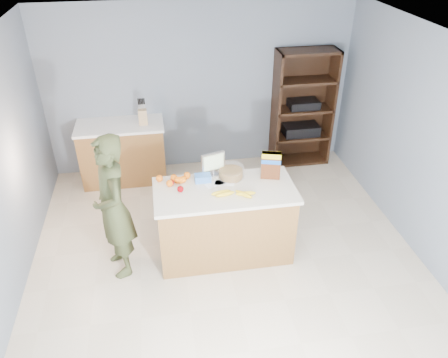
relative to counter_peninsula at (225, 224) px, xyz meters
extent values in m
cube|color=beige|center=(0.00, -0.30, -0.42)|extent=(4.50, 5.00, 0.02)
cube|color=slate|center=(0.00, 2.20, 0.83)|extent=(4.50, 0.02, 2.50)
cube|color=slate|center=(2.25, -0.30, 0.83)|extent=(0.02, 5.00, 2.50)
cube|color=white|center=(0.00, -0.30, 2.08)|extent=(4.50, 5.00, 0.02)
cube|color=brown|center=(0.00, 0.00, 0.01)|extent=(1.50, 0.70, 0.86)
cube|color=silver|center=(0.00, 0.00, 0.46)|extent=(1.56, 0.76, 0.04)
cube|color=black|center=(0.00, 0.00, -0.37)|extent=(1.46, 0.66, 0.10)
cube|color=brown|center=(-1.20, 1.90, 0.01)|extent=(1.20, 0.60, 0.86)
cube|color=white|center=(-1.20, 1.90, 0.46)|extent=(1.24, 0.62, 0.04)
cube|color=black|center=(1.55, 2.18, 0.48)|extent=(0.90, 0.04, 1.80)
cube|color=black|center=(1.12, 2.00, 0.48)|extent=(0.04, 0.40, 1.80)
cube|color=black|center=(1.98, 2.00, 0.48)|extent=(0.04, 0.40, 1.80)
cube|color=black|center=(1.55, 2.00, -0.40)|extent=(0.90, 0.40, 0.04)
cube|color=black|center=(1.55, 2.00, 0.03)|extent=(0.90, 0.40, 0.04)
cube|color=black|center=(1.55, 2.00, 0.48)|extent=(0.90, 0.40, 0.04)
cube|color=black|center=(1.55, 2.00, 0.93)|extent=(0.90, 0.40, 0.04)
cube|color=black|center=(1.55, 2.00, 1.36)|extent=(0.90, 0.40, 0.04)
cube|color=black|center=(1.55, 2.00, 0.13)|extent=(0.55, 0.32, 0.16)
cube|color=black|center=(1.55, 2.00, 0.56)|extent=(0.45, 0.30, 0.12)
imported|color=#373F22|center=(-1.20, -0.06, 0.42)|extent=(0.57, 0.70, 1.67)
cube|color=tan|center=(-0.86, 1.84, 0.59)|extent=(0.12, 0.10, 0.22)
cylinder|color=black|center=(-0.90, 1.84, 0.75)|extent=(0.02, 0.02, 0.09)
cylinder|color=black|center=(-0.88, 1.84, 0.75)|extent=(0.02, 0.02, 0.09)
cylinder|color=black|center=(-0.86, 1.84, 0.75)|extent=(0.02, 0.02, 0.09)
cylinder|color=black|center=(-0.84, 1.84, 0.75)|extent=(0.02, 0.02, 0.09)
cylinder|color=black|center=(-0.82, 1.84, 0.75)|extent=(0.02, 0.02, 0.09)
cube|color=white|center=(-0.09, 0.12, 0.49)|extent=(0.25, 0.19, 0.00)
cube|color=white|center=(0.02, 0.12, 0.49)|extent=(0.24, 0.17, 0.00)
ellipsoid|color=yellow|center=(-0.06, -0.09, 0.51)|extent=(0.23, 0.09, 0.05)
ellipsoid|color=yellow|center=(-0.02, -0.13, 0.51)|extent=(0.23, 0.09, 0.05)
ellipsoid|color=yellow|center=(0.20, -0.16, 0.51)|extent=(0.22, 0.06, 0.05)
ellipsoid|color=yellow|center=(0.18, -0.17, 0.51)|extent=(0.18, 0.20, 0.05)
sphere|color=#800208|center=(-0.58, 0.17, 0.52)|extent=(0.07, 0.07, 0.07)
sphere|color=#800208|center=(-0.48, 0.03, 0.52)|extent=(0.07, 0.07, 0.07)
sphere|color=orange|center=(-0.59, 0.16, 0.52)|extent=(0.08, 0.08, 0.08)
sphere|color=orange|center=(-0.54, 0.27, 0.52)|extent=(0.08, 0.08, 0.08)
sphere|color=orange|center=(-0.46, 0.20, 0.52)|extent=(0.08, 0.08, 0.08)
sphere|color=orange|center=(-0.44, 0.21, 0.52)|extent=(0.08, 0.08, 0.08)
sphere|color=orange|center=(-0.70, 0.28, 0.52)|extent=(0.08, 0.08, 0.08)
sphere|color=orange|center=(-0.50, 0.21, 0.52)|extent=(0.08, 0.08, 0.08)
sphere|color=orange|center=(-0.38, 0.29, 0.52)|extent=(0.08, 0.08, 0.08)
cube|color=blue|center=(-0.22, 0.20, 0.52)|extent=(0.18, 0.12, 0.08)
cylinder|color=#267219|center=(0.11, 0.24, 0.53)|extent=(0.27, 0.27, 0.09)
cylinder|color=white|center=(0.11, 0.24, 0.55)|extent=(0.30, 0.30, 0.13)
cylinder|color=silver|center=(-0.08, 0.32, 0.49)|extent=(0.12, 0.12, 0.01)
cylinder|color=silver|center=(-0.08, 0.32, 0.52)|extent=(0.02, 0.02, 0.05)
cube|color=silver|center=(-0.08, 0.32, 0.66)|extent=(0.28, 0.11, 0.22)
cube|color=yellow|center=(-0.07, 0.30, 0.66)|extent=(0.23, 0.07, 0.18)
cube|color=#592B14|center=(0.55, 0.15, 0.65)|extent=(0.23, 0.13, 0.32)
cube|color=yellow|center=(0.55, 0.15, 0.78)|extent=(0.23, 0.14, 0.06)
cube|color=blue|center=(0.55, 0.15, 0.71)|extent=(0.23, 0.14, 0.05)
camera|label=1|loc=(-0.67, -3.93, 3.12)|focal=35.00mm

